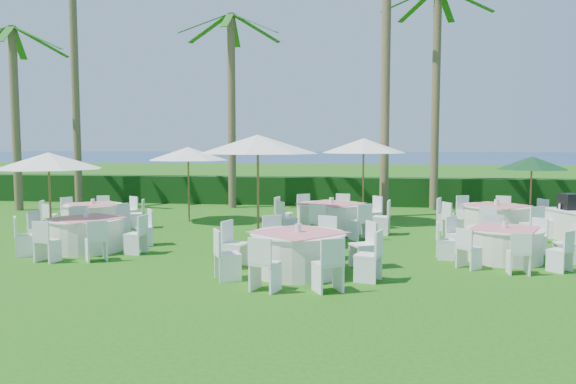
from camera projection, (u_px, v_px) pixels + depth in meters
The scene contains 19 objects.
ground at pixel (264, 263), 12.54m from camera, with size 120.00×120.00×0.00m, color #1C5B0F.
hedge at pixel (315, 191), 24.32m from camera, with size 34.00×1.00×1.20m, color black.
ocean at pixel (356, 156), 113.14m from camera, with size 260.00×260.00×0.00m, color #082253.
banquet_table_a at pixel (87, 233), 13.96m from camera, with size 3.26×3.26×0.98m.
banquet_table_b at pixel (298, 252), 11.47m from camera, with size 3.41×3.41×1.03m.
banquet_table_c at pixel (504, 244), 12.71m from camera, with size 2.99×2.99×0.91m.
banquet_table_d at pixel (93, 216), 17.48m from camera, with size 3.09×3.09×0.94m.
banquet_table_e at pixel (331, 217), 16.83m from camera, with size 3.50×3.50×1.04m.
banquet_table_f at pixel (496, 219), 16.50m from camera, with size 3.34×3.34×1.02m.
umbrella_a at pixel (49, 161), 14.32m from camera, with size 2.71×2.71×2.43m.
umbrella_b at pixel (258, 144), 14.89m from camera, with size 3.22×3.22×2.89m.
umbrella_c at pixel (188, 154), 18.86m from camera, with size 2.74×2.74×2.54m.
umbrella_d at pixel (364, 146), 18.61m from camera, with size 2.77×2.77×2.83m.
umbrella_green at pixel (532, 163), 16.72m from camera, with size 2.09×2.09×2.28m.
palm_a at pixel (75, 69), 23.94m from camera, with size 4.41×4.09×10.69m.
palm_b at pixel (232, 101), 22.93m from camera, with size 4.14×4.40×7.91m.
palm_c at pixel (386, 51), 19.98m from camera, with size 4.41×4.03×10.92m.
palm_d at pixel (436, 88), 22.10m from camera, with size 4.39×4.19×8.76m.
palm_f at pixel (15, 108), 22.03m from camera, with size 4.40×4.17×7.22m.
Camera 1 is at (2.25, -12.15, 2.67)m, focal length 35.00 mm.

